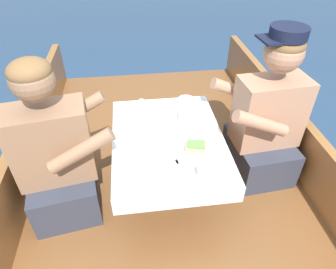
% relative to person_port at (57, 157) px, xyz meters
% --- Properties ---
extents(ground_plane, '(60.00, 60.00, 0.00)m').
position_rel_person_port_xyz_m(ground_plane, '(0.62, 0.07, -0.67)').
color(ground_plane, navy).
extents(boat_deck, '(1.86, 3.26, 0.29)m').
position_rel_person_port_xyz_m(boat_deck, '(0.62, 0.07, -0.53)').
color(boat_deck, brown).
rests_on(boat_deck, ground_plane).
extents(gunwale_port, '(0.06, 3.26, 0.38)m').
position_rel_person_port_xyz_m(gunwale_port, '(-0.28, 0.07, -0.19)').
color(gunwale_port, '#936033').
rests_on(gunwale_port, boat_deck).
extents(gunwale_starboard, '(0.06, 3.26, 0.38)m').
position_rel_person_port_xyz_m(gunwale_starboard, '(1.52, 0.07, -0.19)').
color(gunwale_starboard, '#936033').
rests_on(gunwale_starboard, boat_deck).
extents(cockpit_table, '(0.64, 0.87, 0.40)m').
position_rel_person_port_xyz_m(cockpit_table, '(0.62, 0.07, -0.02)').
color(cockpit_table, '#B2B2B7').
rests_on(cockpit_table, boat_deck).
extents(person_port, '(0.57, 0.51, 0.95)m').
position_rel_person_port_xyz_m(person_port, '(0.00, 0.00, 0.00)').
color(person_port, '#333847').
rests_on(person_port, boat_deck).
extents(person_starboard, '(0.55, 0.47, 0.99)m').
position_rel_person_port_xyz_m(person_starboard, '(1.24, 0.14, 0.02)').
color(person_starboard, '#333847').
rests_on(person_starboard, boat_deck).
extents(plate_sandwich, '(0.18, 0.18, 0.01)m').
position_rel_person_port_xyz_m(plate_sandwich, '(0.76, -0.07, 0.02)').
color(plate_sandwich, white).
rests_on(plate_sandwich, cockpit_table).
extents(plate_bread, '(0.18, 0.18, 0.01)m').
position_rel_person_port_xyz_m(plate_bread, '(0.63, 0.10, 0.02)').
color(plate_bread, white).
rests_on(plate_bread, cockpit_table).
extents(sandwich, '(0.13, 0.10, 0.05)m').
position_rel_person_port_xyz_m(sandwich, '(0.76, -0.07, 0.05)').
color(sandwich, tan).
rests_on(sandwich, plate_sandwich).
extents(bowl_port_near, '(0.14, 0.14, 0.04)m').
position_rel_person_port_xyz_m(bowl_port_near, '(0.58, -0.07, 0.04)').
color(bowl_port_near, white).
rests_on(bowl_port_near, cockpit_table).
extents(bowl_starboard_near, '(0.11, 0.11, 0.04)m').
position_rel_person_port_xyz_m(bowl_starboard_near, '(0.79, 0.41, 0.04)').
color(bowl_starboard_near, white).
rests_on(bowl_starboard_near, cockpit_table).
extents(bowl_center_far, '(0.14, 0.14, 0.04)m').
position_rel_person_port_xyz_m(bowl_center_far, '(0.57, 0.26, 0.04)').
color(bowl_center_far, white).
rests_on(bowl_center_far, cockpit_table).
extents(bowl_port_far, '(0.14, 0.14, 0.04)m').
position_rel_person_port_xyz_m(bowl_port_far, '(0.40, 0.31, 0.04)').
color(bowl_port_far, white).
rests_on(bowl_port_far, cockpit_table).
extents(coffee_cup_port, '(0.10, 0.07, 0.06)m').
position_rel_person_port_xyz_m(coffee_cup_port, '(0.76, -0.26, 0.05)').
color(coffee_cup_port, white).
rests_on(coffee_cup_port, cockpit_table).
extents(coffee_cup_starboard, '(0.09, 0.06, 0.06)m').
position_rel_person_port_xyz_m(coffee_cup_starboard, '(0.40, 0.07, 0.05)').
color(coffee_cup_starboard, white).
rests_on(coffee_cup_starboard, cockpit_table).
extents(coffee_cup_center, '(0.10, 0.07, 0.07)m').
position_rel_person_port_xyz_m(coffee_cup_center, '(0.74, 0.23, 0.05)').
color(coffee_cup_center, white).
rests_on(coffee_cup_center, cockpit_table).
extents(utensil_fork_port, '(0.04, 0.17, 0.00)m').
position_rel_person_port_xyz_m(utensil_fork_port, '(0.65, -0.19, 0.02)').
color(utensil_fork_port, silver).
rests_on(utensil_fork_port, cockpit_table).
extents(utensil_knife_starboard, '(0.16, 0.09, 0.00)m').
position_rel_person_port_xyz_m(utensil_knife_starboard, '(0.78, 0.13, 0.02)').
color(utensil_knife_starboard, silver).
rests_on(utensil_knife_starboard, cockpit_table).
extents(utensil_spoon_center, '(0.08, 0.16, 0.01)m').
position_rel_person_port_xyz_m(utensil_spoon_center, '(0.40, -0.01, 0.02)').
color(utensil_spoon_center, silver).
rests_on(utensil_spoon_center, cockpit_table).
extents(utensil_spoon_port, '(0.10, 0.15, 0.01)m').
position_rel_person_port_xyz_m(utensil_spoon_port, '(0.51, 0.47, 0.02)').
color(utensil_spoon_port, silver).
rests_on(utensil_spoon_port, cockpit_table).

